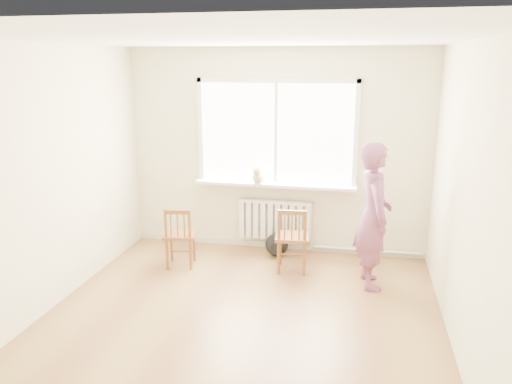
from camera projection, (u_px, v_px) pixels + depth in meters
The scene contains 13 objects.
floor at pixel (236, 329), 4.83m from camera, with size 4.50×4.50×0.00m, color olive.
ceiling at pixel (232, 38), 4.15m from camera, with size 4.50×4.50×0.00m, color white.
back_wall at pixel (276, 152), 6.62m from camera, with size 4.00×0.01×2.70m, color beige.
window at pixel (276, 129), 6.52m from camera, with size 2.12×0.05×1.42m.
windowsill at pixel (275, 185), 6.62m from camera, with size 2.15×0.22×0.04m, color white.
radiator at pixel (275, 219), 6.76m from camera, with size 1.00×0.12×0.55m.
heating_pipe at pixel (367, 250), 6.63m from camera, with size 0.04×0.04×1.40m, color silver.
baseboard at pixel (275, 245), 6.94m from camera, with size 4.00×0.03×0.08m, color beige.
chair_left at pixel (180, 237), 6.22m from camera, with size 0.44×0.43×0.78m.
chair_right at pixel (292, 240), 6.07m from camera, with size 0.44×0.42×0.82m.
person at pixel (373, 216), 5.60m from camera, with size 0.61×0.40×1.67m, color #C24045.
cat at pixel (259, 176), 6.55m from camera, with size 0.18×0.40×0.27m.
backpack at pixel (277, 245), 6.63m from camera, with size 0.31×0.23×0.31m, color black.
Camera 1 is at (1.09, -4.20, 2.52)m, focal length 35.00 mm.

